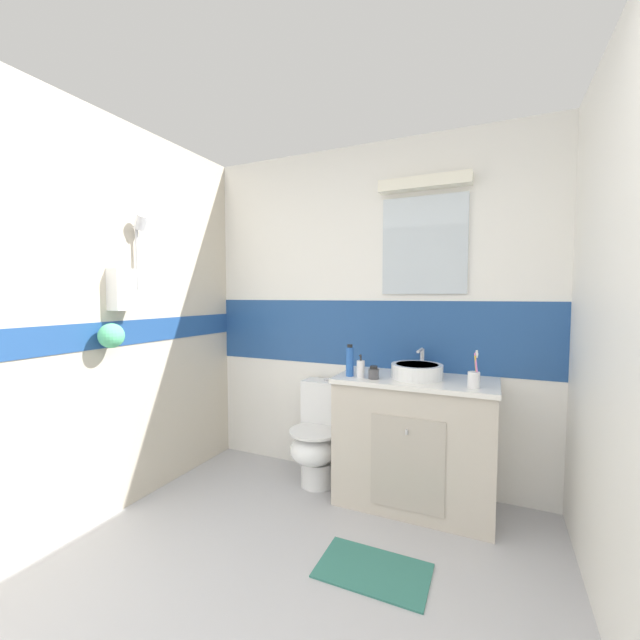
{
  "coord_description": "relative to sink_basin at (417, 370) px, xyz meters",
  "views": [
    {
      "loc": [
        0.87,
        -0.4,
        1.39
      ],
      "look_at": [
        -0.11,
        1.77,
        1.24
      ],
      "focal_mm": 21.82,
      "sensor_mm": 36.0,
      "label": 1
    }
  ],
  "objects": [
    {
      "name": "sink_basin",
      "position": [
        0.0,
        0.0,
        0.0
      ],
      "size": [
        0.33,
        0.37,
        0.18
      ],
      "color": "white",
      "rests_on": "vanity_cabinet"
    },
    {
      "name": "wall_left_shower_alcove",
      "position": [
        -1.77,
        -0.94,
        0.35
      ],
      "size": [
        0.27,
        3.48,
        2.5
      ],
      "color": "beige",
      "rests_on": "ground_plane"
    },
    {
      "name": "toothbrush_cup",
      "position": [
        0.35,
        -0.13,
        0.01
      ],
      "size": [
        0.07,
        0.07,
        0.22
      ],
      "color": "white",
      "rests_on": "vanity_cabinet"
    },
    {
      "name": "soap_dispenser",
      "position": [
        -0.34,
        -0.13,
        0.01
      ],
      "size": [
        0.05,
        0.05,
        0.15
      ],
      "color": "white",
      "rests_on": "vanity_cabinet"
    },
    {
      "name": "bath_mat",
      "position": [
        -0.07,
        -0.73,
        -0.9
      ],
      "size": [
        0.55,
        0.34,
        0.01
      ],
      "primitive_type": "cube",
      "color": "#337266",
      "rests_on": "ground_plane"
    },
    {
      "name": "shampoo_bottle_tall",
      "position": [
        -0.42,
        -0.12,
        0.05
      ],
      "size": [
        0.05,
        0.05,
        0.21
      ],
      "color": "#2659B2",
      "rests_on": "vanity_cabinet"
    },
    {
      "name": "ground_plane",
      "position": [
        -0.42,
        -0.94,
        -0.92
      ],
      "size": [
        3.2,
        3.48,
        0.04
      ],
      "primitive_type": "cube",
      "color": "#B2B2B7"
    },
    {
      "name": "vanity_cabinet",
      "position": [
        -0.01,
        0.01,
        -0.47
      ],
      "size": [
        1.01,
        0.52,
        0.85
      ],
      "color": "beige",
      "rests_on": "ground_plane"
    },
    {
      "name": "wall_back_tiled",
      "position": [
        -0.41,
        0.3,
        0.36
      ],
      "size": [
        3.2,
        0.2,
        2.5
      ],
      "color": "white",
      "rests_on": "ground_plane"
    },
    {
      "name": "toilet",
      "position": [
        -0.71,
        0.01,
        -0.55
      ],
      "size": [
        0.37,
        0.5,
        0.75
      ],
      "color": "white",
      "rests_on": "ground_plane"
    },
    {
      "name": "hair_gel_jar",
      "position": [
        -0.25,
        -0.14,
        -0.01
      ],
      "size": [
        0.07,
        0.07,
        0.09
      ],
      "color": "#4C4C51",
      "rests_on": "vanity_cabinet"
    }
  ]
}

